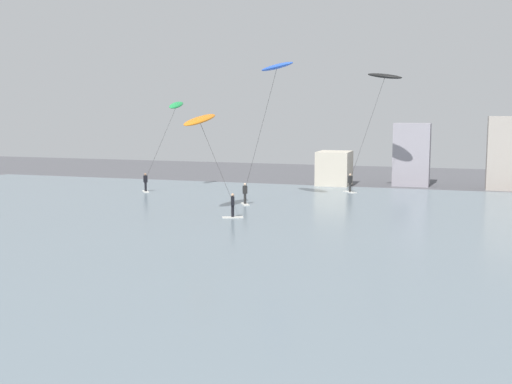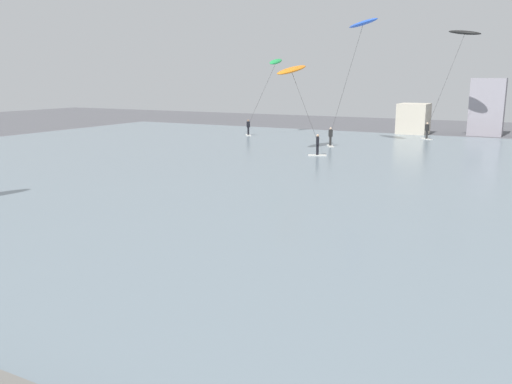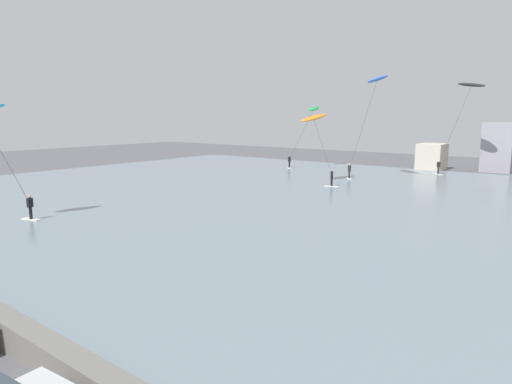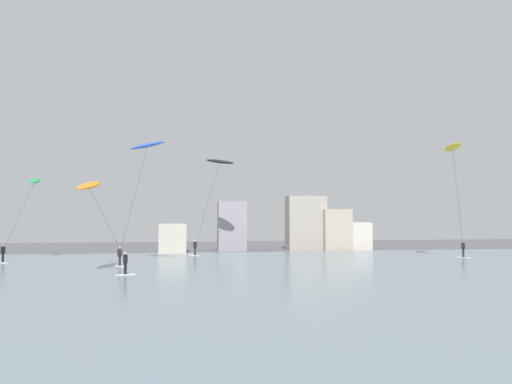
# 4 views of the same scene
# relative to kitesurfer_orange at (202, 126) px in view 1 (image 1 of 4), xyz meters

# --- Properties ---
(water_bay) EXTENTS (84.00, 52.00, 0.10)m
(water_bay) POSITION_rel_kitesurfer_orange_xyz_m (10.82, -7.41, -6.17)
(water_bay) COLOR slate
(water_bay) RESTS_ON ground
(far_shore_buildings) EXTENTS (25.62, 5.48, 6.68)m
(far_shore_buildings) POSITION_rel_kitesurfer_orange_xyz_m (19.28, 21.16, -3.56)
(far_shore_buildings) COLOR beige
(far_shore_buildings) RESTS_ON ground
(kitesurfer_orange) EXTENTS (4.45, 3.96, 7.05)m
(kitesurfer_orange) POSITION_rel_kitesurfer_orange_xyz_m (0.00, 0.00, 0.00)
(kitesurfer_orange) COLOR silver
(kitesurfer_orange) RESTS_ON water_bay
(kitesurfer_blue) EXTENTS (4.50, 4.12, 10.95)m
(kitesurfer_blue) POSITION_rel_kitesurfer_orange_xyz_m (3.41, 6.32, 3.72)
(kitesurfer_blue) COLOR silver
(kitesurfer_blue) RESTS_ON water_bay
(kitesurfer_black) EXTENTS (4.97, 2.35, 10.47)m
(kitesurfer_black) POSITION_rel_kitesurfer_orange_xyz_m (10.39, 15.17, 2.99)
(kitesurfer_black) COLOR silver
(kitesurfer_black) RESTS_ON water_bay
(kitesurfer_green) EXTENTS (2.89, 4.99, 8.10)m
(kitesurfer_green) POSITION_rel_kitesurfer_orange_xyz_m (-7.71, 11.86, 0.62)
(kitesurfer_green) COLOR silver
(kitesurfer_green) RESTS_ON water_bay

